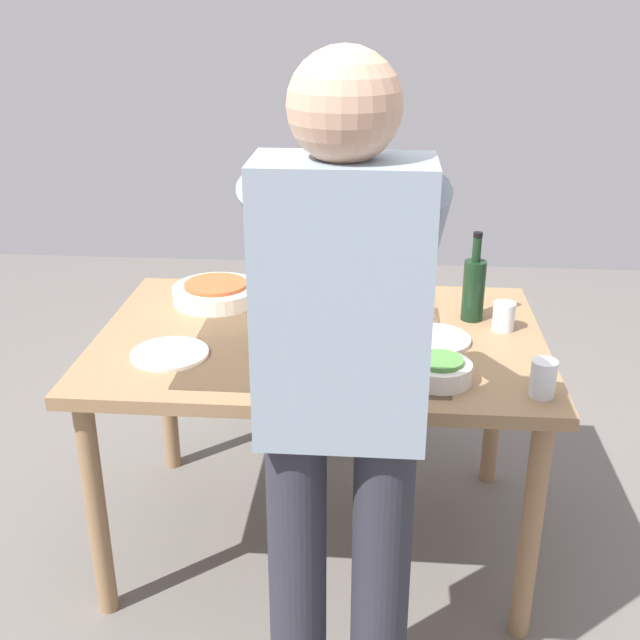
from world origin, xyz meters
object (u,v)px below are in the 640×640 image
object	(u,v)px
chair_near	(324,306)
wine_bottle	(474,288)
serving_bowl_pasta	(216,292)
water_cup_far_left	(543,378)
water_cup_near_right	(342,367)
dinner_plate_near	(433,339)
person_server	(341,394)
water_cup_near_left	(504,316)
dining_table	(320,358)
wine_glass_left	(371,324)
wine_glass_right	(366,297)
dinner_plate_far	(170,354)
side_bowl_salad	(439,370)

from	to	relation	value
chair_near	wine_bottle	xyz separation A→B (m)	(-0.54, 0.69, 0.36)
serving_bowl_pasta	water_cup_far_left	bearing A→B (deg)	148.72
water_cup_near_right	serving_bowl_pasta	world-z (taller)	water_cup_near_right
water_cup_far_left	dinner_plate_near	distance (m)	0.43
person_server	water_cup_near_left	xyz separation A→B (m)	(-0.47, -0.82, -0.14)
dining_table	wine_glass_left	size ratio (longest dim) A/B	9.24
person_server	dinner_plate_near	size ratio (longest dim) A/B	7.34
serving_bowl_pasta	dining_table	bearing A→B (deg)	146.01
dining_table	water_cup_far_left	xyz separation A→B (m)	(-0.62, 0.35, 0.13)
wine_glass_right	water_cup_near_left	bearing A→B (deg)	-178.16
dining_table	water_cup_near_left	distance (m)	0.60
wine_bottle	wine_glass_right	world-z (taller)	wine_bottle
water_cup_far_left	dinner_plate_near	size ratio (longest dim) A/B	0.45
wine_glass_right	dinner_plate_near	bearing A→B (deg)	156.46
wine_bottle	water_cup_near_left	world-z (taller)	wine_bottle
wine_glass_left	dinner_plate_near	distance (m)	0.25
water_cup_far_left	water_cup_near_left	bearing A→B (deg)	-84.36
wine_glass_left	person_server	bearing A→B (deg)	84.64
chair_near	dinner_plate_far	xyz separation A→B (m)	(0.38, 1.04, 0.25)
serving_bowl_pasta	chair_near	bearing A→B (deg)	-119.08
wine_glass_right	chair_near	bearing A→B (deg)	-76.23
person_server	serving_bowl_pasta	distance (m)	1.11
wine_glass_left	water_cup_far_left	bearing A→B (deg)	156.11
serving_bowl_pasta	dinner_plate_near	world-z (taller)	serving_bowl_pasta
wine_glass_left	wine_glass_right	distance (m)	0.22
serving_bowl_pasta	side_bowl_salad	distance (m)	0.92
person_server	wine_glass_left	size ratio (longest dim) A/B	11.19
water_cup_near_right	dinner_plate_far	bearing A→B (deg)	-15.98
person_server	wine_glass_right	distance (m)	0.81
dining_table	dinner_plate_far	xyz separation A→B (m)	(0.43, 0.19, 0.09)
dining_table	water_cup_near_right	xyz separation A→B (m)	(-0.09, 0.34, 0.14)
dining_table	side_bowl_salad	distance (m)	0.47
dinner_plate_near	water_cup_near_left	bearing A→B (deg)	-154.70
water_cup_far_left	wine_glass_right	bearing A→B (deg)	-41.46
chair_near	wine_glass_left	world-z (taller)	wine_glass_left
dining_table	wine_glass_right	distance (m)	0.24
chair_near	serving_bowl_pasta	distance (m)	0.74
person_server	dinner_plate_far	distance (m)	0.79
chair_near	wine_glass_left	size ratio (longest dim) A/B	6.03
person_server	dinner_plate_far	bearing A→B (deg)	-45.40
chair_near	water_cup_far_left	world-z (taller)	chair_near
water_cup_near_right	chair_near	bearing A→B (deg)	-83.38
dinner_plate_near	chair_near	bearing A→B (deg)	-65.18
water_cup_near_right	dinner_plate_far	world-z (taller)	water_cup_near_right
water_cup_near_left	dinner_plate_far	distance (m)	1.05
wine_glass_left	water_cup_far_left	xyz separation A→B (m)	(-0.46, 0.20, -0.05)
water_cup_far_left	dining_table	bearing A→B (deg)	-29.53
person_server	water_cup_near_left	world-z (taller)	person_server
side_bowl_salad	dinner_plate_far	world-z (taller)	side_bowl_salad
wine_glass_right	dinner_plate_far	size ratio (longest dim) A/B	0.66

